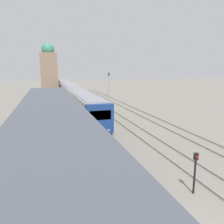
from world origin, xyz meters
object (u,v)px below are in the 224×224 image
train_near (71,92)px  signal_mast_far (109,81)px  person_on_platform (79,126)px  signal_post_near (195,169)px

train_near → signal_mast_far: 11.71m
person_on_platform → signal_mast_far: size_ratio=0.31×
train_near → signal_post_near: 35.61m
signal_mast_far → train_near: bearing=-146.3°
train_near → signal_mast_far: signal_mast_far is taller
person_on_platform → signal_post_near: (4.66, -7.46, -0.67)m
signal_post_near → person_on_platform: bearing=122.0°
signal_post_near → train_near: bearing=93.6°
person_on_platform → signal_mast_far: 36.56m
signal_post_near → signal_mast_far: (7.39, 41.96, 2.01)m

